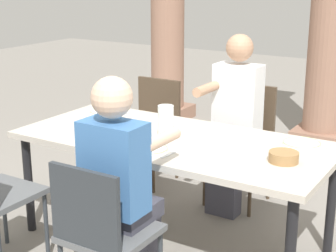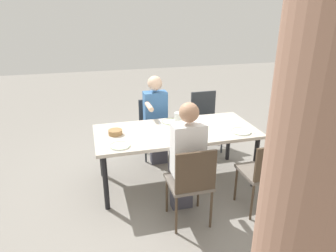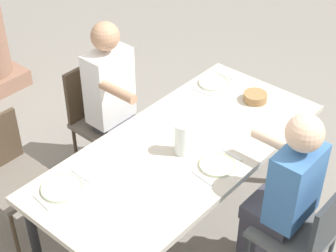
# 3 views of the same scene
# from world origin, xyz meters

# --- Properties ---
(ground_plane) EXTENTS (16.00, 16.00, 0.00)m
(ground_plane) POSITION_xyz_m (0.00, 0.00, 0.00)
(ground_plane) COLOR gray
(dining_table) EXTENTS (2.05, 0.94, 0.74)m
(dining_table) POSITION_xyz_m (0.00, 0.00, 0.68)
(dining_table) COLOR beige
(dining_table) RESTS_ON ground
(chair_west_north) EXTENTS (0.44, 0.44, 0.88)m
(chair_west_north) POSITION_xyz_m (-0.76, 0.89, 0.52)
(chair_west_north) COLOR #6A6158
(chair_west_north) RESTS_ON ground
(chair_mid_north) EXTENTS (0.44, 0.44, 0.92)m
(chair_mid_north) POSITION_xyz_m (0.10, 0.89, 0.54)
(chair_mid_north) COLOR #6A6158
(chair_mid_north) RESTS_ON ground
(chair_mid_south) EXTENTS (0.44, 0.44, 0.87)m
(chair_mid_south) POSITION_xyz_m (0.10, -0.89, 0.50)
(chair_mid_south) COLOR #5B5E61
(chair_mid_south) RESTS_ON ground
(diner_woman_green) EXTENTS (0.35, 0.49, 1.34)m
(diner_woman_green) POSITION_xyz_m (0.10, 0.70, 0.71)
(diner_woman_green) COLOR #3F3F4C
(diner_woman_green) RESTS_ON ground
(diner_man_white) EXTENTS (0.35, 0.50, 1.28)m
(diner_man_white) POSITION_xyz_m (0.10, -0.70, 0.69)
(diner_man_white) COLOR #3F3F4C
(diner_man_white) RESTS_ON ground
(stone_column_near) EXTENTS (0.52, 0.52, 2.72)m
(stone_column_near) POSITION_xyz_m (-1.68, 2.65, 1.33)
(stone_column_near) COLOR #936B56
(stone_column_near) RESTS_ON ground
(stone_column_centre) EXTENTS (0.55, 0.55, 3.02)m
(stone_column_centre) POSITION_xyz_m (0.24, 2.65, 1.49)
(stone_column_centre) COLOR #936B56
(stone_column_centre) RESTS_ON ground
(plate_0) EXTENTS (0.25, 0.25, 0.02)m
(plate_0) POSITION_xyz_m (-0.76, 0.28, 0.75)
(plate_0) COLOR white
(plate_0) RESTS_ON dining_table
(fork_0) EXTENTS (0.03, 0.17, 0.01)m
(fork_0) POSITION_xyz_m (-0.91, 0.28, 0.74)
(fork_0) COLOR silver
(fork_0) RESTS_ON dining_table
(spoon_0) EXTENTS (0.02, 0.17, 0.01)m
(spoon_0) POSITION_xyz_m (-0.61, 0.28, 0.74)
(spoon_0) COLOR silver
(spoon_0) RESTS_ON dining_table
(plate_1) EXTENTS (0.23, 0.23, 0.02)m
(plate_1) POSITION_xyz_m (-0.00, -0.29, 0.75)
(plate_1) COLOR white
(plate_1) RESTS_ON dining_table
(fork_1) EXTENTS (0.03, 0.17, 0.01)m
(fork_1) POSITION_xyz_m (-0.15, -0.29, 0.74)
(fork_1) COLOR silver
(fork_1) RESTS_ON dining_table
(spoon_1) EXTENTS (0.03, 0.17, 0.01)m
(spoon_1) POSITION_xyz_m (0.15, -0.29, 0.74)
(spoon_1) COLOR silver
(spoon_1) RESTS_ON dining_table
(plate_2) EXTENTS (0.23, 0.23, 0.02)m
(plate_2) POSITION_xyz_m (0.75, 0.31, 0.75)
(plate_2) COLOR white
(plate_2) RESTS_ON dining_table
(fork_2) EXTENTS (0.03, 0.17, 0.01)m
(fork_2) POSITION_xyz_m (0.60, 0.31, 0.74)
(fork_2) COLOR silver
(fork_2) RESTS_ON dining_table
(spoon_2) EXTENTS (0.03, 0.17, 0.01)m
(spoon_2) POSITION_xyz_m (0.90, 0.31, 0.74)
(spoon_2) COLOR silver
(spoon_2) RESTS_ON dining_table
(water_pitcher) EXTENTS (0.10, 0.10, 0.22)m
(water_pitcher) POSITION_xyz_m (-0.04, -0.04, 0.84)
(water_pitcher) COLOR white
(water_pitcher) RESTS_ON dining_table
(bread_basket) EXTENTS (0.17, 0.17, 0.06)m
(bread_basket) POSITION_xyz_m (0.76, -0.06, 0.77)
(bread_basket) COLOR #9E7547
(bread_basket) RESTS_ON dining_table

